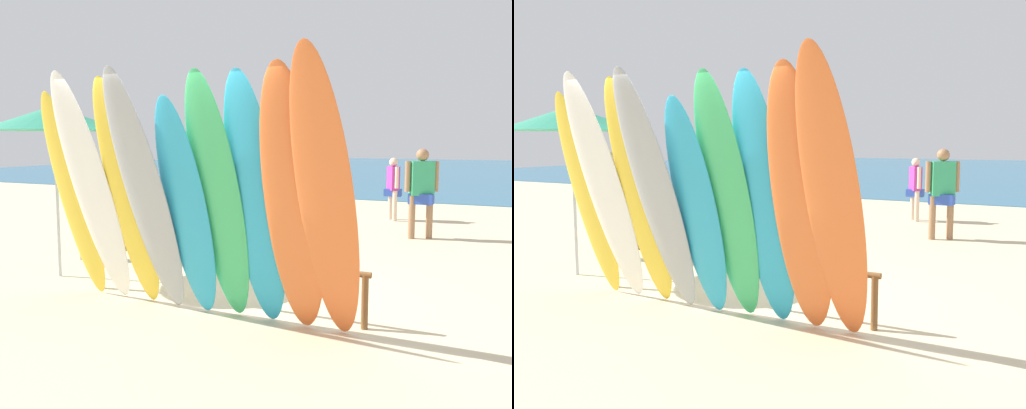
% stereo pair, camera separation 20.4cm
% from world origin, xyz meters
% --- Properties ---
extents(ground, '(60.00, 60.00, 0.00)m').
position_xyz_m(ground, '(0.00, 14.00, 0.00)').
color(ground, beige).
extents(ocean_water, '(60.00, 40.00, 0.02)m').
position_xyz_m(ocean_water, '(0.00, 31.92, 0.01)').
color(ocean_water, teal).
rests_on(ocean_water, ground).
extents(surfboard_rack, '(3.58, 0.07, 0.59)m').
position_xyz_m(surfboard_rack, '(0.00, 0.00, 0.48)').
color(surfboard_rack, brown).
rests_on(surfboard_rack, ground).
extents(surfboard_yellow_0, '(0.50, 0.83, 2.42)m').
position_xyz_m(surfboard_yellow_0, '(-1.58, -0.53, 1.21)').
color(surfboard_yellow_0, yellow).
rests_on(surfboard_yellow_0, ground).
extents(surfboard_white_1, '(0.57, 1.04, 2.60)m').
position_xyz_m(surfboard_white_1, '(-1.21, -0.63, 1.30)').
color(surfboard_white_1, white).
rests_on(surfboard_white_1, ground).
extents(surfboard_yellow_2, '(0.52, 0.96, 2.53)m').
position_xyz_m(surfboard_yellow_2, '(-0.75, -0.58, 1.27)').
color(surfboard_yellow_2, yellow).
rests_on(surfboard_yellow_2, ground).
extents(surfboard_grey_3, '(0.58, 1.11, 2.60)m').
position_xyz_m(surfboard_grey_3, '(-0.40, -0.71, 1.30)').
color(surfboard_grey_3, '#999EA3').
rests_on(surfboard_grey_3, ground).
extents(surfboard_teal_4, '(0.53, 0.83, 2.32)m').
position_xyz_m(surfboard_teal_4, '(0.01, -0.58, 1.16)').
color(surfboard_teal_4, '#289EC6').
rests_on(surfboard_teal_4, ground).
extents(surfboard_green_5, '(0.56, 0.90, 2.55)m').
position_xyz_m(surfboard_green_5, '(0.37, -0.55, 1.28)').
color(surfboard_green_5, '#38B266').
rests_on(surfboard_green_5, ground).
extents(surfboard_teal_6, '(0.61, 0.81, 2.54)m').
position_xyz_m(surfboard_teal_6, '(0.77, -0.52, 1.27)').
color(surfboard_teal_6, '#289EC6').
rests_on(surfboard_teal_6, ground).
extents(surfboard_orange_7, '(0.59, 0.89, 2.57)m').
position_xyz_m(surfboard_orange_7, '(1.19, -0.59, 1.29)').
color(surfboard_orange_7, orange).
rests_on(surfboard_orange_7, ground).
extents(surfboard_orange_8, '(0.61, 1.07, 2.69)m').
position_xyz_m(surfboard_orange_8, '(1.55, -0.68, 1.34)').
color(surfboard_orange_8, orange).
rests_on(surfboard_orange_8, ground).
extents(beachgoer_photographing, '(0.56, 0.43, 1.72)m').
position_xyz_m(beachgoer_photographing, '(-3.03, 1.30, 0.99)').
color(beachgoer_photographing, tan).
rests_on(beachgoer_photographing, ground).
extents(beachgoer_near_rack, '(0.38, 0.48, 1.47)m').
position_xyz_m(beachgoer_near_rack, '(0.15, 7.85, 0.85)').
color(beachgoer_near_rack, beige).
rests_on(beachgoer_near_rack, ground).
extents(beachgoer_by_water, '(0.58, 0.41, 1.73)m').
position_xyz_m(beachgoer_by_water, '(1.22, 5.59, 1.00)').
color(beachgoer_by_water, '#9E704C').
rests_on(beachgoer_by_water, ground).
extents(beach_chair_red, '(0.75, 0.85, 0.81)m').
position_xyz_m(beach_chair_red, '(-3.91, 3.00, 0.43)').
color(beach_chair_red, '#B7B7BC').
rests_on(beach_chair_red, ground).
extents(beach_umbrella, '(1.89, 1.89, 2.35)m').
position_xyz_m(beach_umbrella, '(-2.68, 0.24, 2.18)').
color(beach_umbrella, silver).
rests_on(beach_umbrella, ground).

